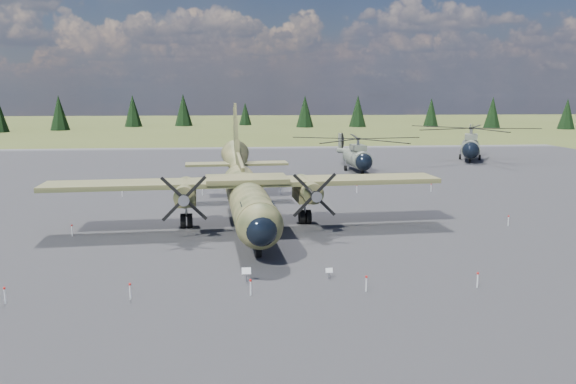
{
  "coord_description": "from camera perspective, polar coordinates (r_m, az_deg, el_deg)",
  "views": [
    {
      "loc": [
        -4.73,
        -40.85,
        10.07
      ],
      "look_at": [
        -0.59,
        2.0,
        2.65
      ],
      "focal_mm": 35.0,
      "sensor_mm": 36.0,
      "label": 1
    }
  ],
  "objects": [
    {
      "name": "transport_plane",
      "position": [
        44.09,
        -4.32,
        0.32
      ],
      "size": [
        29.99,
        27.22,
        9.88
      ],
      "rotation": [
        0.0,
        0.0,
        0.06
      ],
      "color": "#373F22",
      "rests_on": "ground"
    },
    {
      "name": "treeline",
      "position": [
        50.42,
        4.16,
        3.73
      ],
      "size": [
        306.22,
        311.85,
        10.92
      ],
      "color": "black",
      "rests_on": "ground"
    },
    {
      "name": "info_placard_left",
      "position": [
        31.02,
        -4.25,
        -8.14
      ],
      "size": [
        0.51,
        0.22,
        0.8
      ],
      "rotation": [
        0.0,
        0.0,
        0.01
      ],
      "color": "gray",
      "rests_on": "ground"
    },
    {
      "name": "info_placard_right",
      "position": [
        31.58,
        4.19,
        -8.06
      ],
      "size": [
        0.39,
        0.18,
        0.61
      ],
      "rotation": [
        0.0,
        0.0,
        0.03
      ],
      "color": "gray",
      "rests_on": "ground"
    },
    {
      "name": "ground",
      "position": [
        42.33,
        1.06,
        -3.98
      ],
      "size": [
        500.0,
        500.0,
        0.0
      ],
      "primitive_type": "plane",
      "color": "#4C5626",
      "rests_on": "ground"
    },
    {
      "name": "apron",
      "position": [
        52.05,
        -0.2,
        -1.37
      ],
      "size": [
        120.0,
        120.0,
        0.04
      ],
      "primitive_type": "cube",
      "color": "#5A5A5F",
      "rests_on": "ground"
    },
    {
      "name": "helicopter_near",
      "position": [
        75.12,
        7.04,
        4.5
      ],
      "size": [
        18.56,
        21.54,
        4.58
      ],
      "rotation": [
        0.0,
        0.0,
        0.03
      ],
      "color": "gray",
      "rests_on": "ground"
    },
    {
      "name": "barrier_fence",
      "position": [
        42.09,
        0.44,
        -3.34
      ],
      "size": [
        33.12,
        29.62,
        0.85
      ],
      "color": "white",
      "rests_on": "ground"
    },
    {
      "name": "helicopter_mid",
      "position": [
        92.11,
        18.1,
        5.35
      ],
      "size": [
        27.0,
        27.0,
        5.24
      ],
      "rotation": [
        0.0,
        0.0,
        -0.4
      ],
      "color": "gray",
      "rests_on": "ground"
    }
  ]
}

